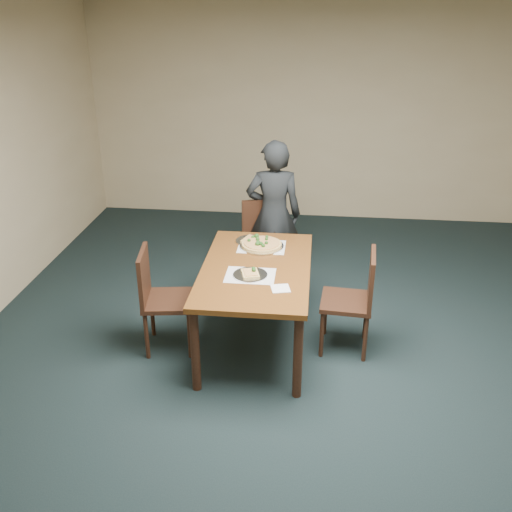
# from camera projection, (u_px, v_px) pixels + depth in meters

# --- Properties ---
(ground) EXTENTS (8.00, 8.00, 0.00)m
(ground) POSITION_uv_depth(u_px,v_px,m) (306.00, 399.00, 4.36)
(ground) COLOR black
(ground) RESTS_ON ground
(room_shell) EXTENTS (8.00, 8.00, 8.00)m
(room_shell) POSITION_uv_depth(u_px,v_px,m) (315.00, 180.00, 3.63)
(room_shell) COLOR #C6B189
(room_shell) RESTS_ON ground
(dining_table) EXTENTS (0.90, 1.50, 0.75)m
(dining_table) POSITION_uv_depth(u_px,v_px,m) (256.00, 277.00, 4.79)
(dining_table) COLOR #522C10
(dining_table) RESTS_ON ground
(chair_far) EXTENTS (0.52, 0.52, 0.91)m
(chair_far) POSITION_uv_depth(u_px,v_px,m) (264.00, 239.00, 5.88)
(chair_far) COLOR black
(chair_far) RESTS_ON ground
(chair_left) EXTENTS (0.48, 0.48, 0.91)m
(chair_left) POSITION_uv_depth(u_px,v_px,m) (159.00, 294.00, 4.81)
(chair_left) COLOR black
(chair_left) RESTS_ON ground
(chair_right) EXTENTS (0.45, 0.45, 0.91)m
(chair_right) POSITION_uv_depth(u_px,v_px,m) (356.00, 296.00, 4.78)
(chair_right) COLOR black
(chair_right) RESTS_ON ground
(diner) EXTENTS (0.60, 0.42, 1.54)m
(diner) POSITION_uv_depth(u_px,v_px,m) (274.00, 215.00, 5.80)
(diner) COLOR black
(diner) RESTS_ON ground
(placemat_main) EXTENTS (0.42, 0.32, 0.00)m
(placemat_main) POSITION_uv_depth(u_px,v_px,m) (262.00, 247.00, 5.12)
(placemat_main) COLOR white
(placemat_main) RESTS_ON dining_table
(placemat_near) EXTENTS (0.40, 0.30, 0.00)m
(placemat_near) POSITION_uv_depth(u_px,v_px,m) (250.00, 275.00, 4.60)
(placemat_near) COLOR white
(placemat_near) RESTS_ON dining_table
(pizza_pan) EXTENTS (0.40, 0.40, 0.07)m
(pizza_pan) POSITION_uv_depth(u_px,v_px,m) (262.00, 244.00, 5.12)
(pizza_pan) COLOR silver
(pizza_pan) RESTS_ON dining_table
(slice_plate_near) EXTENTS (0.28, 0.28, 0.06)m
(slice_plate_near) POSITION_uv_depth(u_px,v_px,m) (250.00, 274.00, 4.60)
(slice_plate_near) COLOR silver
(slice_plate_near) RESTS_ON dining_table
(slice_plate_far) EXTENTS (0.28, 0.28, 0.06)m
(slice_plate_far) POSITION_uv_depth(u_px,v_px,m) (251.00, 240.00, 5.23)
(slice_plate_far) COLOR silver
(slice_plate_far) RESTS_ON dining_table
(napkin) EXTENTS (0.17, 0.17, 0.01)m
(napkin) POSITION_uv_depth(u_px,v_px,m) (280.00, 289.00, 4.39)
(napkin) COLOR white
(napkin) RESTS_ON dining_table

